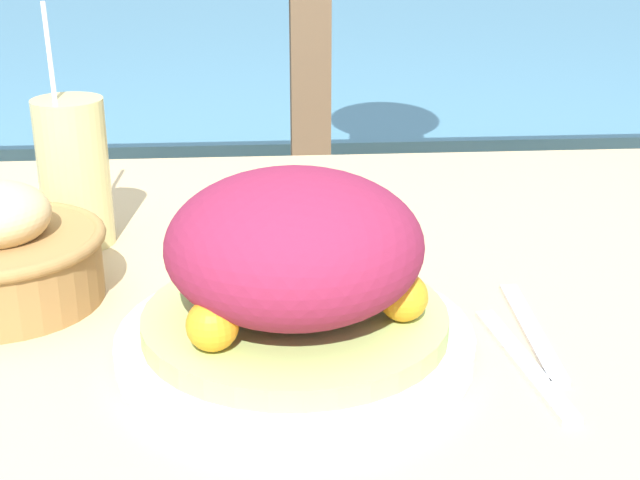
# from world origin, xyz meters

# --- Properties ---
(patio_table) EXTENTS (0.95, 0.87, 0.70)m
(patio_table) POSITION_xyz_m (0.00, 0.00, 0.60)
(patio_table) COLOR tan
(patio_table) RESTS_ON ground_plane
(railing_fence) EXTENTS (2.80, 0.08, 1.00)m
(railing_fence) POSITION_xyz_m (-0.00, 0.77, 0.69)
(railing_fence) COLOR brown
(railing_fence) RESTS_ON ground_plane
(sea_backdrop) EXTENTS (12.00, 4.00, 0.49)m
(sea_backdrop) POSITION_xyz_m (0.00, 3.27, 0.24)
(sea_backdrop) COLOR teal
(sea_backdrop) RESTS_ON ground_plane
(salad_plate) EXTENTS (0.30, 0.30, 0.15)m
(salad_plate) POSITION_xyz_m (-0.07, -0.15, 0.77)
(salad_plate) COLOR white
(salad_plate) RESTS_ON patio_table
(drink_glass) EXTENTS (0.07, 0.07, 0.25)m
(drink_glass) POSITION_xyz_m (-0.29, 0.12, 0.78)
(drink_glass) COLOR #DBCC7F
(drink_glass) RESTS_ON patio_table
(bread_basket) EXTENTS (0.19, 0.19, 0.12)m
(bread_basket) POSITION_xyz_m (-0.33, -0.03, 0.75)
(bread_basket) COLOR olive
(bread_basket) RESTS_ON patio_table
(fork) EXTENTS (0.04, 0.18, 0.00)m
(fork) POSITION_xyz_m (0.11, -0.18, 0.70)
(fork) COLOR silver
(fork) RESTS_ON patio_table
(knife) EXTENTS (0.02, 0.18, 0.00)m
(knife) POSITION_xyz_m (0.14, -0.13, 0.70)
(knife) COLOR silver
(knife) RESTS_ON patio_table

